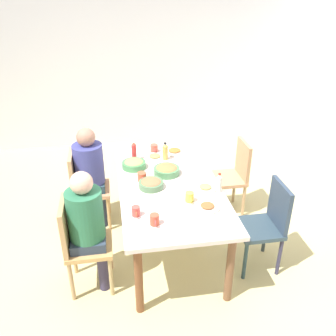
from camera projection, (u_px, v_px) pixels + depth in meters
name	position (u px, v px, depth m)	size (l,w,h in m)	color
ground_plane	(168.00, 241.00, 3.94)	(6.72, 6.72, 0.00)	#CBC185
wall_left	(139.00, 66.00, 5.85)	(0.12, 5.16, 2.60)	silver
dining_table	(168.00, 188.00, 3.63)	(1.96, 0.98, 0.75)	silver
chair_0	(79.00, 240.00, 3.15)	(0.40, 0.40, 0.90)	tan
person_0	(88.00, 221.00, 3.08)	(0.31, 0.31, 1.18)	#24374B
chair_1	(234.00, 173.00, 4.26)	(0.40, 0.40, 0.90)	tan
chair_2	(84.00, 185.00, 4.01)	(0.40, 0.40, 0.90)	tan
person_2	(90.00, 168.00, 3.93)	(0.32, 0.32, 1.18)	#2F3C43
chair_3	(267.00, 221.00, 3.41)	(0.40, 0.40, 0.90)	#2C3F4C
plate_0	(155.00, 157.00, 4.07)	(0.23, 0.23, 0.04)	white
plate_1	(205.00, 188.00, 3.46)	(0.21, 0.21, 0.04)	silver
plate_2	(207.00, 207.00, 3.17)	(0.22, 0.22, 0.04)	#EFE2C4
plate_3	(175.00, 151.00, 4.20)	(0.26, 0.26, 0.04)	white
bowl_0	(167.00, 170.00, 3.72)	(0.27, 0.27, 0.09)	#4E8856
bowl_1	(134.00, 164.00, 3.84)	(0.25, 0.25, 0.09)	#43864E
bowl_2	(151.00, 184.00, 3.48)	(0.24, 0.24, 0.08)	#527953
cup_0	(136.00, 211.00, 3.05)	(0.11, 0.07, 0.09)	#C84C44
cup_1	(190.00, 197.00, 3.25)	(0.11, 0.08, 0.09)	#E1CC46
cup_2	(154.00, 148.00, 4.20)	(0.12, 0.09, 0.09)	#D55644
cup_3	(155.00, 220.00, 2.94)	(0.11, 0.08, 0.09)	#C75038
cup_4	(142.00, 177.00, 3.58)	(0.12, 0.09, 0.09)	#CA5336
bottle_0	(219.00, 183.00, 3.38)	(0.05, 0.05, 0.20)	silver
bottle_1	(134.00, 151.00, 3.98)	(0.05, 0.05, 0.22)	red
bottle_2	(165.00, 152.00, 4.00)	(0.06, 0.06, 0.20)	gold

